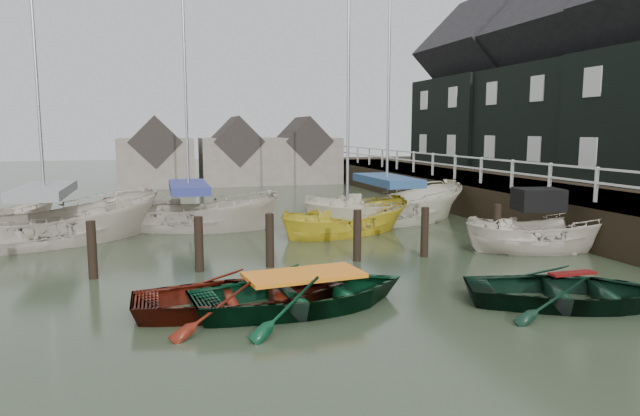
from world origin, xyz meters
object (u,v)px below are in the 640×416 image
object	(u,v)px
rowboat_dkgreen	(571,305)
sailboat_d	(386,221)
sailboat_b	(190,227)
sailboat_c	(347,232)
motorboat	(540,248)
sailboat_a	(47,241)
rowboat_green	(304,308)
rowboat_red	(243,310)

from	to	relation	value
rowboat_dkgreen	sailboat_d	xyz separation A→B (m)	(0.41, 10.73, 0.06)
sailboat_d	sailboat_b	bearing A→B (deg)	72.84
sailboat_c	sailboat_b	bearing A→B (deg)	44.54
motorboat	rowboat_dkgreen	bearing A→B (deg)	161.04
sailboat_a	sailboat_b	distance (m)	4.71
rowboat_green	motorboat	world-z (taller)	motorboat
sailboat_a	sailboat_c	world-z (taller)	sailboat_c
rowboat_dkgreen	sailboat_a	world-z (taller)	sailboat_a
rowboat_dkgreen	sailboat_d	world-z (taller)	sailboat_d
rowboat_red	sailboat_d	bearing A→B (deg)	-36.92
sailboat_b	sailboat_c	xyz separation A→B (m)	(5.20, -2.36, -0.04)
motorboat	sailboat_b	bearing A→B (deg)	66.68
rowboat_red	sailboat_d	xyz separation A→B (m)	(6.88, 9.25, 0.06)
rowboat_red	rowboat_dkgreen	world-z (taller)	rowboat_red
sailboat_d	rowboat_red	bearing A→B (deg)	131.31
motorboat	sailboat_b	distance (m)	11.82
sailboat_a	sailboat_b	world-z (taller)	sailboat_b
rowboat_green	rowboat_dkgreen	size ratio (longest dim) A/B	1.08
sailboat_b	rowboat_green	bearing A→B (deg)	-151.48
rowboat_green	sailboat_c	size ratio (longest dim) A/B	0.41
sailboat_c	sailboat_d	size ratio (longest dim) A/B	0.90
rowboat_green	motorboat	bearing A→B (deg)	-74.14
sailboat_c	sailboat_d	world-z (taller)	sailboat_d
rowboat_red	rowboat_dkgreen	bearing A→B (deg)	-103.20
sailboat_c	motorboat	bearing A→B (deg)	-155.64
sailboat_b	sailboat_d	world-z (taller)	sailboat_d
rowboat_green	motorboat	distance (m)	8.66
rowboat_dkgreen	sailboat_b	distance (m)	13.35
sailboat_b	sailboat_c	world-z (taller)	sailboat_b
rowboat_green	sailboat_d	xyz separation A→B (m)	(5.68, 9.42, 0.06)
sailboat_a	sailboat_d	xyz separation A→B (m)	(11.83, 0.84, 0.00)
rowboat_red	sailboat_a	size ratio (longest dim) A/B	0.38
motorboat	sailboat_c	bearing A→B (deg)	57.09
sailboat_d	motorboat	bearing A→B (deg)	-171.29
motorboat	sailboat_d	size ratio (longest dim) A/B	0.40
rowboat_dkgreen	rowboat_red	bearing A→B (deg)	98.94
motorboat	sailboat_b	size ratio (longest dim) A/B	0.42
rowboat_dkgreen	sailboat_c	size ratio (longest dim) A/B	0.38
rowboat_dkgreen	sailboat_c	world-z (taller)	sailboat_c
rowboat_green	sailboat_b	size ratio (longest dim) A/B	0.39
rowboat_green	sailboat_b	bearing A→B (deg)	2.94
sailboat_a	sailboat_c	size ratio (longest dim) A/B	1.03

